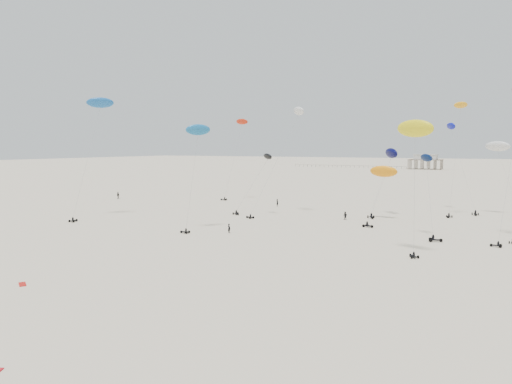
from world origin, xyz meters
The scene contains 20 objects.
ground_plane centered at (0.00, 200.00, 0.00)m, with size 900.00×900.00×0.00m, color beige.
pavilion_main centered at (-10.00, 350.00, 4.22)m, with size 21.00×13.00×9.80m.
pier_fence centered at (-62.00, 350.00, 0.77)m, with size 80.20×0.20×1.50m.
rig_0 centered at (29.65, 124.52, 16.54)m, with size 3.74×7.72×24.85m.
rig_1 centered at (-28.74, 132.83, 17.20)m, with size 6.06×7.71×23.05m.
rig_2 centered at (29.59, 133.32, 12.51)m, with size 9.22×12.62×21.70m.
rig_4 centered at (16.29, 118.82, 10.93)m, with size 5.63×11.60×15.28m.
rig_5 centered at (-9.92, 106.93, 7.92)m, with size 8.70×6.55×13.95m.
rig_6 centered at (28.21, 81.39, 16.28)m, with size 6.18×6.30×19.03m.
rig_7 centered at (-3.88, 112.71, 19.29)m, with size 8.54×17.19×26.19m.
rig_9 centered at (28.70, 94.60, 6.78)m, with size 5.16×8.02×13.99m.
rig_10 centered at (-10.30, 84.50, 15.43)m, with size 4.18×8.24×19.23m.
rig_11 centered at (37.79, 132.47, 13.80)m, with size 8.58×5.62×16.45m.
rig_12 centered at (16.70, 111.93, 8.68)m, with size 6.08×14.97×14.85m.
rig_13 centered at (-38.74, 89.35, 21.64)m, with size 5.73×13.87×26.20m.
spectator_0 centered at (-3.21, 83.92, 0.00)m, with size 0.70×0.48×1.93m, color black.
spectator_1 centered at (10.22, 108.36, 0.00)m, with size 0.97×0.57×1.99m, color black.
spectator_2 centered at (-60.41, 118.43, 0.00)m, with size 1.34×0.72×2.27m, color black.
spectator_3 centered at (-11.87, 122.90, 0.00)m, with size 0.79×0.54×2.17m, color black.
grounded_kite_b centered at (-6.98, 45.39, 0.00)m, with size 1.80×0.70×0.07m, color #B6110B.
Camera 1 is at (40.33, 9.49, 15.18)m, focal length 35.00 mm.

